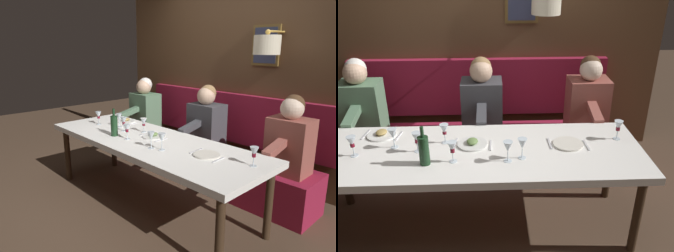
{
  "view_description": "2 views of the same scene",
  "coord_description": "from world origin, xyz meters",
  "views": [
    {
      "loc": [
        -1.99,
        -2.41,
        1.69
      ],
      "look_at": [
        0.05,
        -0.24,
        0.92
      ],
      "focal_mm": 33.19,
      "sensor_mm": 36.0,
      "label": 1
    },
    {
      "loc": [
        -2.45,
        -0.13,
        2.13
      ],
      "look_at": [
        0.05,
        -0.24,
        0.92
      ],
      "focal_mm": 38.38,
      "sensor_mm": 36.0,
      "label": 2
    }
  ],
  "objects": [
    {
      "name": "diner_middle",
      "position": [
        0.88,
        1.15,
        0.82
      ],
      "size": [
        0.6,
        0.4,
        0.79
      ],
      "color": "#567A5B",
      "rests_on": "banquette_bench"
    },
    {
      "name": "place_setting_1",
      "position": [
        0.09,
        0.03,
        0.75
      ],
      "size": [
        0.24,
        0.32,
        0.05
      ],
      "color": "silver",
      "rests_on": "dining_table"
    },
    {
      "name": "wine_glass_1",
      "position": [
        -0.16,
        0.16,
        0.86
      ],
      "size": [
        0.07,
        0.07,
        0.16
      ],
      "color": "silver",
      "rests_on": "dining_table"
    },
    {
      "name": "ground_plane",
      "position": [
        0.0,
        0.0,
        0.0
      ],
      "size": [
        12.0,
        12.0,
        0.0
      ],
      "primitive_type": "plane",
      "color": "#4C3828"
    },
    {
      "name": "wine_bottle",
      "position": [
        -0.19,
        0.36,
        0.86
      ],
      "size": [
        0.08,
        0.08,
        0.3
      ],
      "color": "#19381E",
      "rests_on": "dining_table"
    },
    {
      "name": "place_setting_2",
      "position": [
        0.05,
        -0.74,
        0.75
      ],
      "size": [
        0.24,
        0.31,
        0.01
      ],
      "color": "silver",
      "rests_on": "dining_table"
    },
    {
      "name": "wine_glass_5",
      "position": [
        -0.17,
        -0.24,
        0.86
      ],
      "size": [
        0.07,
        0.07,
        0.16
      ],
      "color": "silver",
      "rests_on": "dining_table"
    },
    {
      "name": "wine_glass_7",
      "position": [
        -0.05,
        0.92,
        0.86
      ],
      "size": [
        0.07,
        0.07,
        0.16
      ],
      "color": "silver",
      "rests_on": "dining_table"
    },
    {
      "name": "wine_glass_3",
      "position": [
        0.14,
        -1.16,
        0.86
      ],
      "size": [
        0.07,
        0.07,
        0.16
      ],
      "color": "silver",
      "rests_on": "dining_table"
    },
    {
      "name": "wine_glass_2",
      "position": [
        -0.14,
        -0.35,
        0.86
      ],
      "size": [
        0.07,
        0.07,
        0.16
      ],
      "color": "silver",
      "rests_on": "dining_table"
    },
    {
      "name": "banquette_bench",
      "position": [
        0.89,
        0.0,
        0.23
      ],
      "size": [
        0.52,
        2.83,
        0.45
      ],
      "primitive_type": "cube",
      "color": "maroon",
      "rests_on": "ground_plane"
    },
    {
      "name": "wine_glass_4",
      "position": [
        0.0,
        0.44,
        0.86
      ],
      "size": [
        0.07,
        0.07,
        0.16
      ],
      "color": "silver",
      "rests_on": "dining_table"
    },
    {
      "name": "wine_glass_0",
      "position": [
        0.13,
        0.25,
        0.86
      ],
      "size": [
        0.07,
        0.07,
        0.16
      ],
      "color": "silver",
      "rests_on": "dining_table"
    },
    {
      "name": "diner_near",
      "position": [
        0.88,
        -0.04,
        0.82
      ],
      "size": [
        0.6,
        0.4,
        0.79
      ],
      "color": "#3D3D42",
      "rests_on": "banquette_bench"
    },
    {
      "name": "place_setting_0",
      "position": [
        0.28,
        0.8,
        0.75
      ],
      "size": [
        0.24,
        0.33,
        0.05
      ],
      "color": "white",
      "rests_on": "dining_table"
    },
    {
      "name": "back_wall_panel",
      "position": [
        1.46,
        -0.01,
        1.36
      ],
      "size": [
        0.59,
        4.03,
        2.9
      ],
      "color": "brown",
      "rests_on": "ground_plane"
    },
    {
      "name": "wine_glass_6",
      "position": [
        0.07,
        0.64,
        0.86
      ],
      "size": [
        0.07,
        0.07,
        0.16
      ],
      "color": "silver",
      "rests_on": "dining_table"
    },
    {
      "name": "dining_table",
      "position": [
        0.0,
        0.0,
        0.68
      ],
      "size": [
        0.9,
        2.63,
        0.74
      ],
      "color": "white",
      "rests_on": "ground_plane"
    },
    {
      "name": "diner_nearest",
      "position": [
        0.88,
        -1.1,
        0.82
      ],
      "size": [
        0.6,
        0.4,
        0.79
      ],
      "color": "#934C42",
      "rests_on": "banquette_bench"
    }
  ]
}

